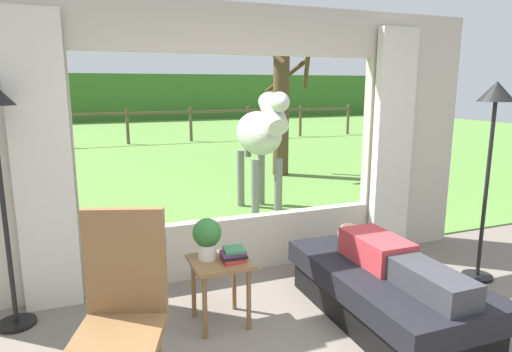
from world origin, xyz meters
TOP-DOWN VIEW (x-y plane):
  - back_wall_with_window at (0.00, 2.26)m, footprint 5.20×0.12m
  - curtain_panel_left at (-1.69, 2.12)m, footprint 0.44×0.10m
  - curtain_panel_right at (1.69, 2.12)m, footprint 0.44×0.10m
  - outdoor_pasture_lawn at (0.00, 13.16)m, footprint 36.00×21.68m
  - distant_hill_ridge at (0.00, 23.00)m, footprint 36.00×2.00m
  - recliner_sofa at (0.76, 0.93)m, footprint 0.92×1.71m
  - reclining_person at (0.76, 0.88)m, footprint 0.35×1.43m
  - rocking_chair at (-1.24, 0.79)m, footprint 0.66×0.79m
  - side_table at (-0.48, 1.34)m, footprint 0.44×0.44m
  - potted_plant at (-0.56, 1.40)m, footprint 0.22×0.22m
  - book_stack at (-0.39, 1.29)m, footprint 0.20×0.17m
  - floor_lamp_right at (2.07, 1.22)m, footprint 0.32×0.32m
  - horse at (0.92, 3.95)m, footprint 0.69×1.82m
  - pasture_tree at (2.40, 6.48)m, footprint 1.59×1.56m
  - pasture_fence_line at (0.00, 12.62)m, footprint 16.10×0.10m

SIDE VIEW (x-z plane):
  - outdoor_pasture_lawn at x=0.00m, z-range 0.00..0.02m
  - recliner_sofa at x=0.76m, z-range 0.01..0.43m
  - side_table at x=-0.48m, z-range 0.17..0.69m
  - reclining_person at x=0.76m, z-range 0.41..0.63m
  - rocking_chair at x=-1.24m, z-range -0.01..1.11m
  - book_stack at x=-0.39m, z-range 0.52..0.62m
  - potted_plant at x=-0.56m, z-range 0.54..0.86m
  - pasture_fence_line at x=0.00m, z-range 0.19..1.29m
  - horse at x=0.92m, z-range 0.29..2.02m
  - curtain_panel_left at x=-1.69m, z-range 0.00..2.40m
  - curtain_panel_right at x=1.69m, z-range 0.00..2.40m
  - distant_hill_ridge at x=0.00m, z-range 0.00..2.40m
  - back_wall_with_window at x=0.00m, z-range -0.03..2.52m
  - floor_lamp_right at x=2.07m, z-range 0.57..2.43m
  - pasture_tree at x=2.40m, z-range -0.13..3.32m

